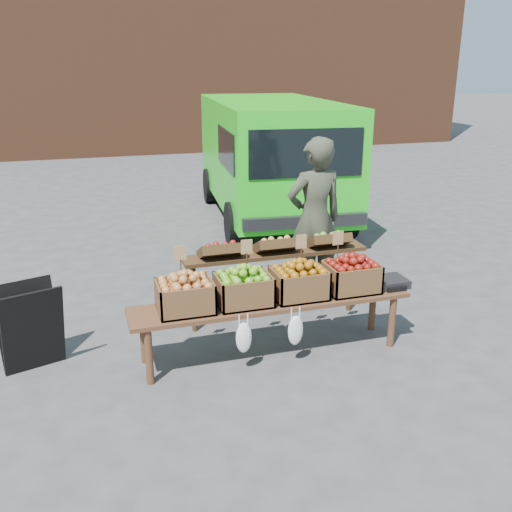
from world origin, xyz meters
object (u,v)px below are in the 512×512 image
object	(u,v)px
display_bench	(271,327)
crate_green_apples	(351,277)
weighing_scale	(389,282)
vendor	(314,220)
crate_russet_pears	(244,290)
chalkboard_sign	(31,327)
back_table	(275,276)
delivery_van	(271,161)
crate_golden_apples	(185,297)
crate_red_apples	(299,283)

from	to	relation	value
display_bench	crate_green_apples	size ratio (longest dim) A/B	5.40
display_bench	weighing_scale	xyz separation A→B (m)	(1.25, 0.00, 0.33)
vendor	crate_russet_pears	world-z (taller)	vendor
weighing_scale	vendor	bearing A→B (deg)	103.88
display_bench	chalkboard_sign	bearing A→B (deg)	169.55
vendor	weighing_scale	bearing A→B (deg)	99.80
crate_russet_pears	chalkboard_sign	bearing A→B (deg)	168.09
back_table	display_bench	distance (m)	0.81
delivery_van	crate_green_apples	xyz separation A→B (m)	(-0.80, -4.86, -0.33)
crate_golden_apples	crate_green_apples	distance (m)	1.65
chalkboard_sign	crate_russet_pears	xyz separation A→B (m)	(1.92, -0.40, 0.30)
weighing_scale	back_table	bearing A→B (deg)	143.21
crate_red_apples	delivery_van	bearing A→B (deg)	74.43
chalkboard_sign	crate_russet_pears	distance (m)	1.98
vendor	weighing_scale	world-z (taller)	vendor
delivery_van	crate_russet_pears	distance (m)	5.23
crate_golden_apples	crate_red_apples	world-z (taller)	same
vendor	crate_red_apples	world-z (taller)	vendor
back_table	weighing_scale	distance (m)	1.21
display_bench	crate_russet_pears	world-z (taller)	crate_russet_pears
back_table	weighing_scale	bearing A→B (deg)	-36.79
weighing_scale	display_bench	bearing A→B (deg)	180.00
delivery_van	crate_russet_pears	size ratio (longest dim) A/B	9.33
crate_russet_pears	delivery_van	bearing A→B (deg)	68.61
crate_russet_pears	crate_green_apples	bearing A→B (deg)	0.00
chalkboard_sign	weighing_scale	bearing A→B (deg)	-24.90
vendor	display_bench	distance (m)	1.70
vendor	crate_russet_pears	bearing A→B (deg)	41.27
back_table	crate_green_apples	bearing A→B (deg)	-53.25
vendor	crate_golden_apples	xyz separation A→B (m)	(-1.77, -1.23, -0.25)
vendor	display_bench	world-z (taller)	vendor
crate_green_apples	back_table	bearing A→B (deg)	126.75
back_table	display_bench	size ratio (longest dim) A/B	0.78
display_bench	back_table	bearing A→B (deg)	68.24
delivery_van	weighing_scale	world-z (taller)	delivery_van
chalkboard_sign	weighing_scale	world-z (taller)	chalkboard_sign
chalkboard_sign	crate_green_apples	size ratio (longest dim) A/B	1.66
back_table	crate_green_apples	size ratio (longest dim) A/B	4.20
vendor	display_bench	size ratio (longest dim) A/B	0.71
back_table	crate_red_apples	bearing A→B (deg)	-90.98
crate_green_apples	weighing_scale	world-z (taller)	crate_green_apples
crate_golden_apples	weighing_scale	distance (m)	2.08
chalkboard_sign	vendor	bearing A→B (deg)	-3.37
delivery_van	crate_green_apples	distance (m)	4.94
delivery_van	display_bench	bearing A→B (deg)	-102.85
crate_red_apples	display_bench	bearing A→B (deg)	180.00
vendor	delivery_van	bearing A→B (deg)	-104.77
chalkboard_sign	crate_golden_apples	xyz separation A→B (m)	(1.37, -0.40, 0.30)
display_bench	delivery_van	bearing A→B (deg)	71.47
back_table	chalkboard_sign	bearing A→B (deg)	-172.74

